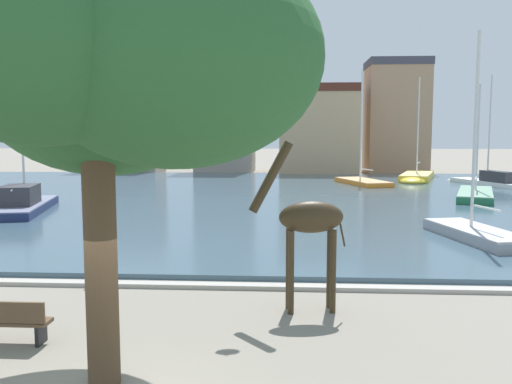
% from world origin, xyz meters
% --- Properties ---
extents(harbor_water, '(84.97, 40.23, 0.27)m').
position_xyz_m(harbor_water, '(0.00, 26.70, 0.14)').
color(harbor_water, '#3D5666').
rests_on(harbor_water, ground).
extents(quay_edge_coping, '(84.97, 0.50, 0.12)m').
position_xyz_m(quay_edge_coping, '(0.00, 6.33, 0.06)').
color(quay_edge_coping, '#ADA89E').
rests_on(quay_edge_coping, ground).
extents(giraffe_statue, '(2.45, 0.79, 4.29)m').
position_xyz_m(giraffe_statue, '(3.22, 4.50, 2.19)').
color(giraffe_statue, '#382B19').
rests_on(giraffe_statue, ground).
extents(sailboat_green, '(4.55, 8.67, 7.30)m').
position_xyz_m(sailboat_green, '(14.58, 26.43, 0.39)').
color(sailboat_green, '#236B42').
rests_on(sailboat_green, ground).
extents(sailboat_grey, '(2.92, 6.21, 8.02)m').
position_xyz_m(sailboat_grey, '(9.74, 12.80, 0.40)').
color(sailboat_grey, '#939399').
rests_on(sailboat_grey, ground).
extents(sailboat_navy, '(3.98, 8.50, 7.58)m').
position_xyz_m(sailboat_navy, '(-10.90, 18.92, 0.54)').
color(sailboat_navy, navy).
rests_on(sailboat_navy, ground).
extents(sailboat_orange, '(4.20, 7.36, 9.20)m').
position_xyz_m(sailboat_orange, '(8.44, 35.17, 0.37)').
color(sailboat_orange, orange).
rests_on(sailboat_orange, ground).
extents(sailboat_yellow, '(4.86, 9.09, 9.04)m').
position_xyz_m(sailboat_yellow, '(13.79, 38.90, 0.44)').
color(sailboat_yellow, gold).
rests_on(sailboat_yellow, ground).
extents(sailboat_white, '(4.63, 9.54, 8.75)m').
position_xyz_m(sailboat_white, '(18.28, 34.64, 0.48)').
color(sailboat_white, white).
rests_on(sailboat_white, ground).
extents(shade_tree, '(6.79, 6.45, 7.07)m').
position_xyz_m(shade_tree, '(-0.21, 0.49, 5.38)').
color(shade_tree, brown).
rests_on(shade_tree, ground).
extents(mooring_bollard, '(0.24, 0.24, 0.50)m').
position_xyz_m(mooring_bollard, '(-2.57, 6.18, 0.25)').
color(mooring_bollard, '#232326').
rests_on(mooring_bollard, ground).
extents(park_bench, '(1.80, 0.44, 0.92)m').
position_xyz_m(park_bench, '(-2.87, 2.06, 0.49)').
color(park_bench, brown).
rests_on(park_bench, ground).
extents(townhouse_corner_house, '(7.38, 5.23, 9.12)m').
position_xyz_m(townhouse_corner_house, '(-14.72, 49.71, 4.57)').
color(townhouse_corner_house, gray).
rests_on(townhouse_corner_house, ground).
extents(townhouse_wide_warehouse, '(6.33, 6.82, 13.63)m').
position_xyz_m(townhouse_wide_warehouse, '(-4.20, 51.53, 6.83)').
color(townhouse_wide_warehouse, gray).
rests_on(townhouse_wide_warehouse, ground).
extents(townhouse_end_terrace, '(8.08, 7.99, 9.18)m').
position_xyz_m(townhouse_end_terrace, '(5.82, 49.00, 4.61)').
color(townhouse_end_terrace, tan).
rests_on(townhouse_end_terrace, ground).
extents(townhouse_tall_gabled, '(6.44, 6.06, 12.14)m').
position_xyz_m(townhouse_tall_gabled, '(14.39, 51.79, 6.09)').
color(townhouse_tall_gabled, tan).
rests_on(townhouse_tall_gabled, ground).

